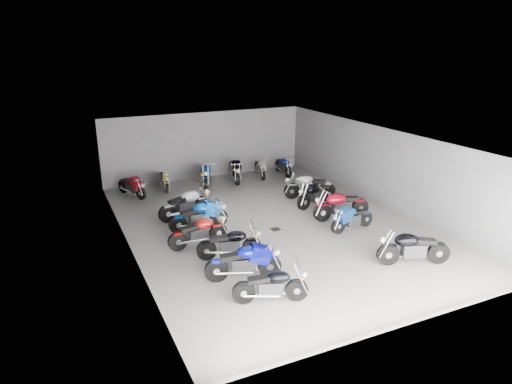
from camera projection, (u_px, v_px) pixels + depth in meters
ground at (269, 224)px, 16.73m from camera, size 14.00×14.00×0.00m
wall_back at (206, 145)px, 22.27m from camera, size 10.00×0.10×3.20m
wall_left at (127, 202)px, 14.23m from camera, size 0.10×14.00×3.20m
wall_right at (381, 168)px, 18.23m from camera, size 0.10×14.00×3.20m
ceiling at (270, 138)px, 15.73m from camera, size 10.00×14.00×0.04m
drain_grate at (276, 229)px, 16.29m from camera, size 0.32×0.32×0.01m
motorcycle_left_a at (271, 285)px, 11.58m from camera, size 1.89×0.78×0.86m
motorcycle_left_b at (244, 262)px, 12.71m from camera, size 2.15×0.69×0.96m
motorcycle_left_c at (230, 243)px, 13.98m from camera, size 1.99×0.67×0.89m
motorcycle_left_d at (199, 232)px, 14.83m from camera, size 2.07×0.46×0.91m
motorcycle_left_e at (199, 216)px, 16.10m from camera, size 2.18×0.44×0.96m
motorcycle_left_f at (186, 204)px, 17.26m from camera, size 2.20×0.72×0.98m
motorcycle_right_a at (413, 248)px, 13.57m from camera, size 2.12×0.94×0.97m
motorcycle_right_c at (352, 218)px, 16.09m from camera, size 1.88×0.44×0.83m
motorcycle_right_d at (341, 205)px, 17.10m from camera, size 2.30×0.51×1.01m
motorcycle_right_e at (316, 194)px, 18.50m from camera, size 2.10×0.80×0.95m
motorcycle_right_f at (309, 186)px, 19.43m from camera, size 2.14×0.90×0.98m
motorcycle_back_a at (132, 186)px, 19.68m from camera, size 0.87×1.87×0.87m
motorcycle_back_b at (165, 180)px, 20.64m from camera, size 0.45×1.87×0.82m
motorcycle_back_c at (207, 174)px, 21.08m from camera, size 1.00×2.21×1.02m
motorcycle_back_d at (235, 170)px, 21.90m from camera, size 0.69×2.23×0.99m
motorcycle_back_e at (260, 168)px, 22.58m from camera, size 0.57×1.91×0.85m
motorcycle_back_f at (284, 166)px, 22.92m from camera, size 0.44×1.95×0.86m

